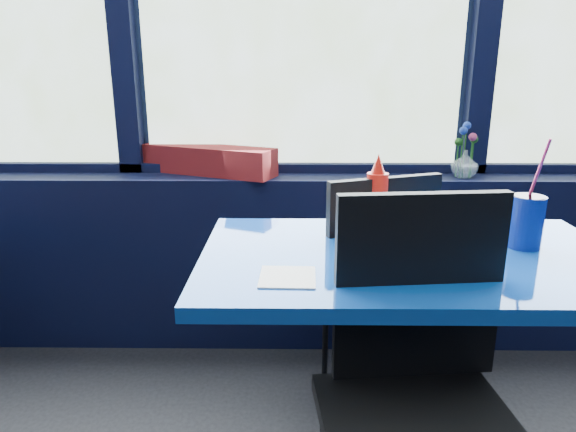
# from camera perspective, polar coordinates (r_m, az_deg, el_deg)

# --- Properties ---
(window_sill) EXTENTS (5.00, 0.26, 0.80)m
(window_sill) POSITION_cam_1_polar(r_m,az_deg,el_deg) (2.41, 1.49, -4.77)
(window_sill) COLOR black
(window_sill) RESTS_ON ground
(near_table) EXTENTS (1.20, 0.70, 0.75)m
(near_table) POSITION_cam_1_polar(r_m,az_deg,el_deg) (1.58, 13.08, -10.30)
(near_table) COLOR black
(near_table) RESTS_ON ground
(chair_near_front) EXTENTS (0.48, 0.49, 0.98)m
(chair_near_front) POSITION_cam_1_polar(r_m,az_deg,el_deg) (1.30, 14.46, -16.96)
(chair_near_front) COLOR black
(chair_near_front) RESTS_ON ground
(chair_near_back) EXTENTS (0.54, 0.54, 0.93)m
(chair_near_back) POSITION_cam_1_polar(r_m,az_deg,el_deg) (1.88, 10.91, -6.89)
(chair_near_back) COLOR black
(chair_near_back) RESTS_ON ground
(planter_box) EXTENTS (0.63, 0.39, 0.12)m
(planter_box) POSITION_cam_1_polar(r_m,az_deg,el_deg) (2.34, -8.79, 6.18)
(planter_box) COLOR maroon
(planter_box) RESTS_ON window_sill
(flower_vase) EXTENTS (0.15, 0.16, 0.24)m
(flower_vase) POSITION_cam_1_polar(r_m,az_deg,el_deg) (2.36, 19.07, 5.81)
(flower_vase) COLOR silver
(flower_vase) RESTS_ON window_sill
(food_basket) EXTENTS (0.27, 0.27, 0.10)m
(food_basket) POSITION_cam_1_polar(r_m,az_deg,el_deg) (1.49, 13.29, -2.94)
(food_basket) COLOR red
(food_basket) RESTS_ON near_table
(ketchup_bottle) EXTENTS (0.07, 0.07, 0.25)m
(ketchup_bottle) POSITION_cam_1_polar(r_m,az_deg,el_deg) (1.66, 9.82, 1.98)
(ketchup_bottle) COLOR red
(ketchup_bottle) RESTS_ON near_table
(soda_cup) EXTENTS (0.10, 0.10, 0.33)m
(soda_cup) POSITION_cam_1_polar(r_m,az_deg,el_deg) (1.65, 24.95, -0.45)
(soda_cup) COLOR navy
(soda_cup) RESTS_ON near_table
(napkin) EXTENTS (0.14, 0.14, 0.00)m
(napkin) POSITION_cam_1_polar(r_m,az_deg,el_deg) (1.31, -0.05, -6.79)
(napkin) COLOR white
(napkin) RESTS_ON near_table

